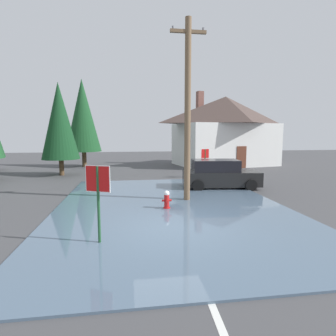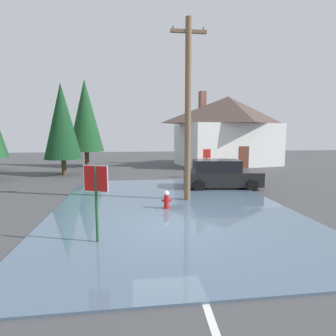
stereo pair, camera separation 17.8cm
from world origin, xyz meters
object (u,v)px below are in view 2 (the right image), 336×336
pine_tree_mid_left (85,116)px  pine_tree_short_left (62,121)px  parked_car (220,175)px  utility_pole (188,108)px  stop_sign_far (207,157)px  fire_hydrant (166,200)px  house (228,130)px  stop_sign_near (96,188)px

pine_tree_mid_left → pine_tree_short_left: 5.54m
parked_car → pine_tree_short_left: bearing=147.6°
utility_pole → stop_sign_far: bearing=67.3°
utility_pole → parked_car: 5.05m
fire_hydrant → stop_sign_far: size_ratio=0.38×
stop_sign_far → pine_tree_short_left: pine_tree_short_left is taller
parked_car → pine_tree_short_left: (-10.14, 6.44, 3.25)m
fire_hydrant → house: bearing=62.7°
fire_hydrant → pine_tree_short_left: pine_tree_short_left is taller
stop_sign_near → stop_sign_far: 12.65m
utility_pole → pine_tree_short_left: bearing=129.9°
stop_sign_near → stop_sign_far: size_ratio=1.09×
pine_tree_short_left → stop_sign_far: bearing=-15.0°
stop_sign_near → utility_pole: bearing=52.9°
house → parked_car: (-4.43, -11.54, -2.73)m
stop_sign_near → pine_tree_mid_left: 19.77m
utility_pole → house: size_ratio=0.74×
stop_sign_near → stop_sign_far: (6.19, 11.03, -0.15)m
stop_sign_far → house: 9.19m
house → fire_hydrant: bearing=-117.3°
utility_pole → pine_tree_short_left: 11.93m
parked_car → utility_pole: bearing=-132.5°
house → parked_car: 12.66m
fire_hydrant → pine_tree_mid_left: size_ratio=0.10×
stop_sign_near → pine_tree_mid_left: bearing=99.7°
stop_sign_near → fire_hydrant: (2.38, 3.28, -1.22)m
parked_car → pine_tree_short_left: size_ratio=0.65×
pine_tree_mid_left → stop_sign_near: bearing=-80.3°
fire_hydrant → utility_pole: utility_pole is taller
fire_hydrant → parked_car: size_ratio=0.18×
utility_pole → pine_tree_mid_left: size_ratio=1.00×
stop_sign_near → utility_pole: size_ratio=0.28×
utility_pole → stop_sign_near: bearing=-127.1°
fire_hydrant → house: (8.06, 15.63, 3.12)m
utility_pole → house: (6.92, 14.26, -0.73)m
house → stop_sign_near: bearing=-118.9°
pine_tree_short_left → pine_tree_mid_left: bearing=81.2°
stop_sign_near → parked_car: bearing=50.8°
parked_car → stop_sign_near: bearing=-129.2°
fire_hydrant → pine_tree_mid_left: 17.49m
house → pine_tree_short_left: (-14.58, -5.11, 0.53)m
utility_pole → stop_sign_far: 7.45m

